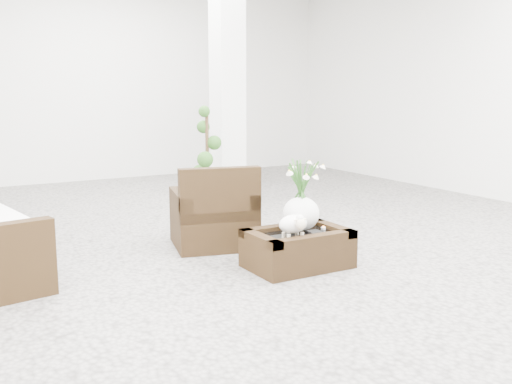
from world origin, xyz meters
TOP-DOWN VIEW (x-y plane):
  - ground at (0.00, 0.00)m, footprint 11.00×11.00m
  - column at (1.20, 2.80)m, footprint 0.40×0.40m
  - coffee_table at (0.11, -0.67)m, footprint 0.90×0.60m
  - sheep_figurine at (-0.01, -0.77)m, footprint 0.28×0.23m
  - planter_narcissus at (0.21, -0.57)m, footprint 0.44×0.44m
  - tealight at (0.41, -0.65)m, footprint 0.04×0.04m
  - armchair at (-0.21, 0.41)m, footprint 0.97×0.94m
  - topiary at (0.54, 2.13)m, footprint 0.36×0.36m
  - shopper at (1.86, 3.92)m, footprint 0.77×0.84m

SIDE VIEW (x-z plane):
  - ground at x=0.00m, z-range 0.00..0.00m
  - coffee_table at x=0.11m, z-range 0.00..0.31m
  - tealight at x=0.41m, z-range 0.31..0.34m
  - sheep_figurine at x=-0.01m, z-range 0.31..0.52m
  - armchair at x=-0.21m, z-range 0.00..0.86m
  - topiary at x=0.54m, z-range 0.00..1.36m
  - planter_narcissus at x=0.21m, z-range 0.31..1.11m
  - shopper at x=1.86m, z-range 0.00..1.92m
  - column at x=1.20m, z-range 0.00..3.50m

